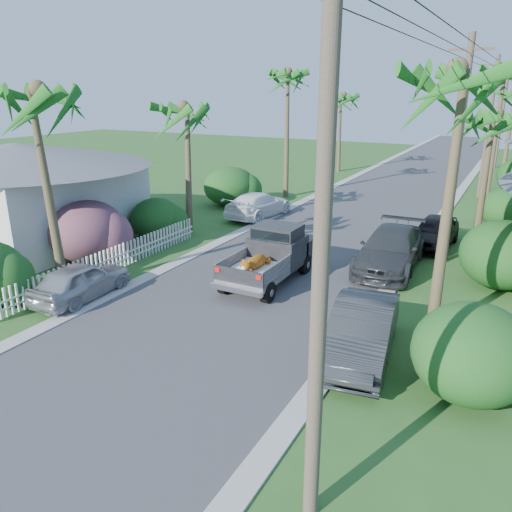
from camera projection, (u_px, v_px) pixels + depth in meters
The scene contains 29 objects.
ground at pixel (138, 374), 12.89m from camera, with size 120.00×120.00×0.00m, color #2A5921.
road at pixel (385, 197), 33.79m from camera, with size 8.00×100.00×0.02m, color #38383A.
curb_left at pixel (325, 191), 35.70m from camera, with size 0.60×100.00×0.06m, color #A5A39E.
curb_right at pixel (452, 203), 31.86m from camera, with size 0.60×100.00×0.06m, color #A5A39E.
pickup_truck at pixel (274, 253), 19.10m from camera, with size 1.98×5.12×2.06m.
parked_car_rn at pixel (362, 332), 13.50m from camera, with size 1.60×4.58×1.51m, color #292C2E.
parked_car_rm at pixel (390, 250), 20.21m from camera, with size 2.24×5.52×1.60m, color #313437.
parked_car_rf at pixel (435, 232), 23.05m from camera, with size 1.68×4.18×1.42m, color black.
parked_car_ln at pixel (81, 281), 17.34m from camera, with size 1.54×3.84×1.31m, color #ACAEB3.
parked_car_lf at pixel (258, 205), 28.38m from camera, with size 1.98×4.86×1.41m, color white.
palm_l_a at pixel (34, 91), 15.96m from camera, with size 4.40×4.40×8.20m.
palm_l_b at pixel (186, 107), 24.00m from camera, with size 4.40×4.40×7.40m.
palm_l_c at pixel (288, 73), 31.43m from camera, with size 4.40×4.40×9.20m.
palm_l_d at pixel (341, 95), 42.16m from camera, with size 4.40×4.40×7.70m.
palm_r_a at pixel (465, 71), 12.73m from camera, with size 4.40×4.40×8.70m.
palm_r_b at pixel (494, 115), 20.58m from camera, with size 4.40×4.40×7.20m.
palm_r_c at pixel (505, 69), 29.27m from camera, with size 4.40×4.40×9.40m.
shrub_l_b at pixel (87, 231), 20.98m from camera, with size 3.00×3.30×2.60m, color #B61A76.
shrub_l_c at pixel (156, 219), 24.24m from camera, with size 2.40×2.64×2.00m, color #14481D.
shrub_l_d at pixel (230, 186), 31.13m from camera, with size 3.20×3.52×2.40m, color #14481D.
shrub_r_a at pixel (473, 353), 11.64m from camera, with size 2.80×3.08×2.30m, color #14481D.
shrub_r_b at pixel (502, 254), 18.21m from camera, with size 3.00×3.30×2.50m, color #14481D.
shrub_r_c at pixel (505, 209), 25.93m from camera, with size 2.60×2.86×2.10m, color #14481D.
picket_fence at pixel (113, 259), 20.01m from camera, with size 0.10×11.00×1.00m, color white.
house_left at pixel (22, 196), 23.87m from camera, with size 9.00×8.00×4.60m.
utility_pole_a at pixel (321, 263), 7.25m from camera, with size 1.60×0.26×9.00m.
utility_pole_b at pixel (458, 152), 19.79m from camera, with size 1.60×0.26×9.00m.
utility_pole_c at pixel (488, 127), 32.33m from camera, with size 1.60×0.26×9.00m.
utility_pole_d at pixel (502, 116), 44.87m from camera, with size 1.60×0.26×9.00m.
Camera 1 is at (7.99, -8.48, 7.01)m, focal length 35.00 mm.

